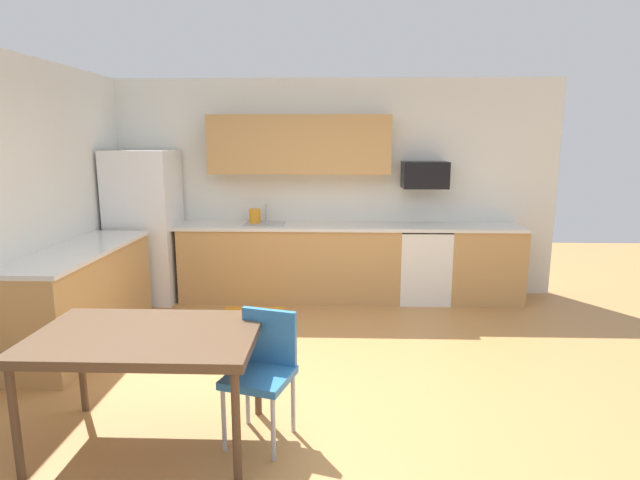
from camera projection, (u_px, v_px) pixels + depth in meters
The scene contains 17 objects.
ground_plane at pixel (316, 383), 4.21m from camera, with size 12.00×12.00×0.00m, color #B77F47.
wall_back at pixel (324, 188), 6.56m from camera, with size 5.80×0.10×2.70m, color silver.
cabinet_run_back at pixel (290, 263), 6.40m from camera, with size 2.67×0.60×0.90m, color tan.
cabinet_run_back_right at pixel (483, 265), 6.32m from camera, with size 0.88×0.60×0.90m, color tan.
cabinet_run_left at pixel (82, 298), 4.99m from camera, with size 0.60×2.00×0.90m, color tan.
countertop_back at pixel (324, 226), 6.29m from camera, with size 4.80×0.64×0.04m, color silver.
countertop_left at pixel (78, 251), 4.90m from camera, with size 0.64×2.00×0.04m, color silver.
upper_cabinets_back at pixel (299, 145), 6.24m from camera, with size 2.20×0.34×0.70m, color tan.
refrigerator at pixel (145, 226), 6.29m from camera, with size 0.76×0.70×1.83m, color white.
oven_range at pixel (423, 264), 6.34m from camera, with size 0.60×0.60×0.91m.
microwave at pixel (425, 175), 6.23m from camera, with size 0.54×0.36×0.32m, color black.
sink_basin at pixel (265, 229), 6.33m from camera, with size 0.48×0.40×0.14m, color #A5A8AD.
sink_faucet at pixel (266, 214), 6.47m from camera, with size 0.02×0.02×0.24m, color #B2B5BA.
dining_table at pixel (146, 342), 3.25m from camera, with size 1.40×0.90×0.77m.
chair_near_table at pixel (263, 365), 3.38m from camera, with size 0.50×0.50×0.85m.
floor_mat at pixel (252, 314), 5.86m from camera, with size 0.70×0.50×0.01m, color orange.
kettle at pixel (255, 217), 6.35m from camera, with size 0.14×0.14×0.20m, color orange.
Camera 1 is at (0.17, -3.91, 1.96)m, focal length 28.93 mm.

